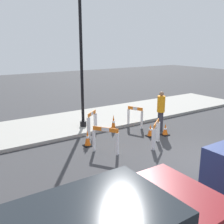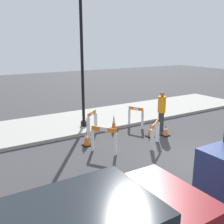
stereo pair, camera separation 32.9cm
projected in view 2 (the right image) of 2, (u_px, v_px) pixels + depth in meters
ground_plane at (204, 164)px, 8.47m from camera, size 60.00×60.00×0.00m
sidewalk_slab at (105, 117)px, 13.66m from camera, size 18.00×3.68×0.14m
streetlamp_post at (81, 37)px, 11.00m from camera, size 0.44×0.44×6.21m
barricade_0 at (155, 133)px, 9.86m from camera, size 0.88×0.69×0.95m
barricade_1 at (136, 117)px, 12.04m from camera, size 0.43×0.73×0.98m
barricade_2 at (92, 123)px, 10.98m from camera, size 0.70×0.58×1.05m
barricade_3 at (104, 139)px, 9.23m from camera, size 0.65×0.88×0.95m
traffic_cone_0 at (87, 138)px, 9.93m from camera, size 0.30×0.30×0.63m
traffic_cone_1 at (114, 123)px, 11.65m from camera, size 0.30×0.30×0.73m
traffic_cone_2 at (150, 131)px, 10.91m from camera, size 0.30×0.30×0.53m
traffic_cone_3 at (166, 130)px, 11.04m from camera, size 0.30×0.30×0.51m
person_worker at (162, 110)px, 11.49m from camera, size 0.38×0.38×1.77m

